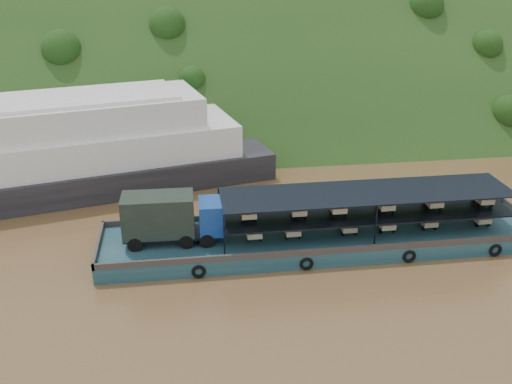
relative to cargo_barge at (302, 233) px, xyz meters
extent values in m
plane|color=brown|center=(-1.15, 1.19, -1.29)|extent=(160.00, 160.00, 0.00)
cube|color=#193814|center=(-1.15, 37.19, -1.29)|extent=(140.00, 39.60, 39.60)
cube|color=#133445|center=(1.57, -0.01, -0.69)|extent=(35.00, 7.00, 1.20)
cube|color=#592D19|center=(1.57, 3.39, 0.16)|extent=(35.00, 0.20, 0.50)
cube|color=#592D19|center=(1.57, -3.41, 0.16)|extent=(35.00, 0.20, 0.50)
cube|color=#592D19|center=(-15.83, -0.01, 0.16)|extent=(0.20, 7.00, 0.50)
torus|color=black|center=(-8.43, -3.56, -0.74)|extent=(1.06, 0.26, 1.06)
torus|color=black|center=(-0.43, -3.56, -0.74)|extent=(1.06, 0.26, 1.06)
torus|color=black|center=(7.57, -3.56, -0.74)|extent=(1.06, 0.26, 1.06)
torus|color=black|center=(14.57, -3.56, -0.74)|extent=(1.06, 0.26, 1.06)
cylinder|color=black|center=(-13.02, -0.98, 0.47)|extent=(1.13, 0.42, 1.12)
cylinder|color=black|center=(-12.96, 1.37, 0.47)|extent=(1.13, 0.42, 1.12)
cylinder|color=black|center=(-9.21, -1.07, 0.47)|extent=(1.13, 0.42, 1.12)
cylinder|color=black|center=(-9.16, 1.28, 0.47)|extent=(1.13, 0.42, 1.12)
cylinder|color=black|center=(-7.65, -1.11, 0.47)|extent=(1.13, 0.42, 1.12)
cylinder|color=black|center=(-7.59, 1.24, 0.47)|extent=(1.13, 0.42, 1.12)
cube|color=black|center=(-10.08, 0.13, 0.64)|extent=(7.67, 2.65, 0.22)
cube|color=navy|center=(-7.17, 0.06, 1.92)|extent=(1.97, 2.73, 2.46)
cube|color=black|center=(-6.22, 0.04, 2.37)|extent=(0.12, 2.24, 1.01)
cube|color=black|center=(-11.20, 0.16, 2.26)|extent=(5.44, 2.82, 3.13)
cube|color=black|center=(5.07, -0.01, 1.57)|extent=(23.00, 5.00, 0.12)
cube|color=black|center=(5.07, -0.01, 3.21)|extent=(23.00, 5.00, 0.08)
cylinder|color=black|center=(-6.43, -2.51, 1.56)|extent=(0.12, 0.12, 3.30)
cylinder|color=black|center=(-6.43, 2.49, 1.56)|extent=(0.12, 0.12, 3.30)
cylinder|color=black|center=(5.07, -2.51, 1.56)|extent=(0.12, 0.12, 3.30)
cylinder|color=black|center=(5.07, 2.49, 1.56)|extent=(0.12, 0.12, 3.30)
cylinder|color=black|center=(16.57, 2.49, 1.56)|extent=(0.12, 0.12, 3.30)
cylinder|color=black|center=(-3.96, 1.04, 0.17)|extent=(0.12, 0.52, 0.52)
cylinder|color=black|center=(-4.46, -0.76, 0.17)|extent=(0.14, 0.52, 0.52)
cylinder|color=black|center=(-3.46, -0.76, 0.17)|extent=(0.14, 0.52, 0.52)
cube|color=beige|center=(-3.96, -0.41, 0.51)|extent=(1.15, 1.50, 0.44)
cube|color=#AD0B17|center=(-3.96, 0.74, 0.69)|extent=(0.55, 0.80, 0.80)
cube|color=#AD0B17|center=(-3.96, 0.54, 1.19)|extent=(0.50, 0.10, 0.10)
cylinder|color=black|center=(-0.93, 1.04, 0.17)|extent=(0.12, 0.52, 0.52)
cylinder|color=black|center=(-1.43, -0.76, 0.17)|extent=(0.14, 0.52, 0.52)
cylinder|color=black|center=(-0.43, -0.76, 0.17)|extent=(0.14, 0.52, 0.52)
cube|color=beige|center=(-0.93, -0.41, 0.51)|extent=(1.15, 1.50, 0.44)
cube|color=red|center=(-0.93, 0.74, 0.69)|extent=(0.55, 0.80, 0.80)
cube|color=red|center=(-0.93, 0.54, 1.19)|extent=(0.50, 0.10, 0.10)
cylinder|color=black|center=(3.58, 1.04, 0.17)|extent=(0.12, 0.52, 0.52)
cylinder|color=black|center=(3.08, -0.76, 0.17)|extent=(0.14, 0.52, 0.52)
cylinder|color=black|center=(4.08, -0.76, 0.17)|extent=(0.14, 0.52, 0.52)
cube|color=tan|center=(3.58, -0.41, 0.51)|extent=(1.15, 1.50, 0.44)
cube|color=red|center=(3.58, 0.74, 0.69)|extent=(0.55, 0.80, 0.80)
cube|color=red|center=(3.58, 0.54, 1.19)|extent=(0.50, 0.10, 0.10)
cylinder|color=black|center=(6.74, 1.04, 0.17)|extent=(0.12, 0.52, 0.52)
cylinder|color=black|center=(6.24, -0.76, 0.17)|extent=(0.14, 0.52, 0.52)
cylinder|color=black|center=(7.24, -0.76, 0.17)|extent=(0.14, 0.52, 0.52)
cube|color=beige|center=(6.74, -0.41, 0.51)|extent=(1.15, 1.50, 0.44)
cube|color=red|center=(6.74, 0.74, 0.69)|extent=(0.55, 0.80, 0.80)
cube|color=red|center=(6.74, 0.54, 1.19)|extent=(0.50, 0.10, 0.10)
cylinder|color=black|center=(10.26, 1.04, 0.17)|extent=(0.12, 0.52, 0.52)
cylinder|color=black|center=(9.76, -0.76, 0.17)|extent=(0.14, 0.52, 0.52)
cylinder|color=black|center=(10.76, -0.76, 0.17)|extent=(0.14, 0.52, 0.52)
cube|color=tan|center=(10.26, -0.41, 0.51)|extent=(1.15, 1.50, 0.44)
cube|color=red|center=(10.26, 0.74, 0.69)|extent=(0.55, 0.80, 0.80)
cube|color=red|center=(10.26, 0.54, 1.19)|extent=(0.50, 0.10, 0.10)
cylinder|color=black|center=(14.82, 1.04, 0.17)|extent=(0.12, 0.52, 0.52)
cylinder|color=black|center=(14.32, -0.76, 0.17)|extent=(0.14, 0.52, 0.52)
cylinder|color=black|center=(15.32, -0.76, 0.17)|extent=(0.14, 0.52, 0.52)
cube|color=tan|center=(14.82, -0.41, 0.51)|extent=(1.15, 1.50, 0.44)
cube|color=#AF1C0B|center=(14.82, 0.74, 0.69)|extent=(0.55, 0.80, 0.80)
cube|color=#AF1C0B|center=(14.82, 0.54, 1.19)|extent=(0.50, 0.10, 0.10)
cylinder|color=black|center=(-4.39, 1.04, 1.89)|extent=(0.12, 0.52, 0.52)
cylinder|color=black|center=(-4.89, -0.76, 1.89)|extent=(0.14, 0.52, 0.52)
cylinder|color=black|center=(-3.89, -0.76, 1.89)|extent=(0.14, 0.52, 0.52)
cube|color=beige|center=(-4.39, -0.41, 2.23)|extent=(1.15, 1.50, 0.44)
cube|color=red|center=(-4.39, 0.74, 2.41)|extent=(0.55, 0.80, 0.80)
cube|color=red|center=(-4.39, 0.54, 2.91)|extent=(0.50, 0.10, 0.10)
cylinder|color=black|center=(-0.52, 1.04, 1.89)|extent=(0.12, 0.52, 0.52)
cylinder|color=black|center=(-1.02, -0.76, 1.89)|extent=(0.14, 0.52, 0.52)
cylinder|color=black|center=(-0.02, -0.76, 1.89)|extent=(0.14, 0.52, 0.52)
cube|color=tan|center=(-0.52, -0.41, 2.23)|extent=(1.15, 1.50, 0.44)
cube|color=#1A359D|center=(-0.52, 0.74, 2.41)|extent=(0.55, 0.80, 0.80)
cube|color=#1A359D|center=(-0.52, 0.54, 2.91)|extent=(0.50, 0.10, 0.10)
cylinder|color=black|center=(2.64, 1.04, 1.89)|extent=(0.12, 0.52, 0.52)
cylinder|color=black|center=(2.14, -0.76, 1.89)|extent=(0.14, 0.52, 0.52)
cylinder|color=black|center=(3.14, -0.76, 1.89)|extent=(0.14, 0.52, 0.52)
cube|color=beige|center=(2.64, -0.41, 2.23)|extent=(1.15, 1.50, 0.44)
cube|color=red|center=(2.64, 0.74, 2.41)|extent=(0.55, 0.80, 0.80)
cube|color=red|center=(2.64, 0.54, 2.91)|extent=(0.50, 0.10, 0.10)
cylinder|color=black|center=(6.52, 1.04, 1.89)|extent=(0.12, 0.52, 0.52)
cylinder|color=black|center=(6.02, -0.76, 1.89)|extent=(0.14, 0.52, 0.52)
cylinder|color=black|center=(7.02, -0.76, 1.89)|extent=(0.14, 0.52, 0.52)
cube|color=tan|center=(6.52, -0.41, 2.23)|extent=(1.15, 1.50, 0.44)
cube|color=red|center=(6.52, 0.74, 2.41)|extent=(0.55, 0.80, 0.80)
cube|color=red|center=(6.52, 0.54, 2.91)|extent=(0.50, 0.10, 0.10)
cylinder|color=black|center=(10.49, 1.04, 1.89)|extent=(0.12, 0.52, 0.52)
cylinder|color=black|center=(9.99, -0.76, 1.89)|extent=(0.14, 0.52, 0.52)
cylinder|color=black|center=(10.99, -0.76, 1.89)|extent=(0.14, 0.52, 0.52)
cube|color=tan|center=(10.49, -0.41, 2.23)|extent=(1.15, 1.50, 0.44)
cube|color=red|center=(10.49, 0.74, 2.41)|extent=(0.55, 0.80, 0.80)
cube|color=red|center=(10.49, 0.54, 2.91)|extent=(0.50, 0.10, 0.10)
cylinder|color=black|center=(14.76, 1.04, 1.89)|extent=(0.12, 0.52, 0.52)
cylinder|color=black|center=(14.26, -0.76, 1.89)|extent=(0.14, 0.52, 0.52)
cylinder|color=black|center=(15.26, -0.76, 1.89)|extent=(0.14, 0.52, 0.52)
cube|color=tan|center=(14.76, -0.41, 2.23)|extent=(1.15, 1.50, 0.44)
cube|color=beige|center=(14.76, 0.74, 2.41)|extent=(0.55, 0.80, 0.80)
cube|color=beige|center=(14.76, 0.54, 2.91)|extent=(0.50, 0.10, 0.10)
cube|color=black|center=(-22.97, 14.77, 0.06)|extent=(46.58, 21.33, 2.71)
cube|color=white|center=(-22.97, 14.77, 3.00)|extent=(39.72, 18.68, 3.16)
cube|color=white|center=(-22.97, 14.77, 6.05)|extent=(32.86, 16.03, 2.94)
cube|color=white|center=(-22.97, 14.77, 7.69)|extent=(28.20, 13.90, 0.34)
camera|label=1|loc=(-9.19, -39.34, 21.13)|focal=40.00mm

